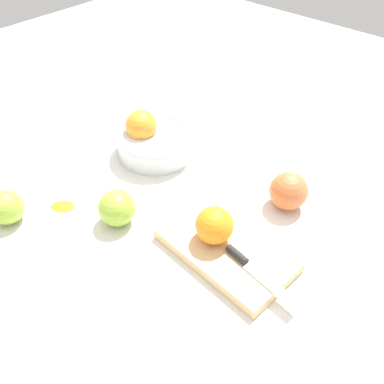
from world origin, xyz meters
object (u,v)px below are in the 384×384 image
at_px(bowl, 153,139).
at_px(apple_front_left, 117,208).
at_px(orange_on_board, 214,225).
at_px(apple_back_right, 289,191).
at_px(knife, 251,267).
at_px(apple_front_left_2, 6,207).
at_px(cutting_board, 226,250).

height_order(bowl, apple_front_left, bowl).
height_order(orange_on_board, apple_back_right, orange_on_board).
relative_size(knife, apple_front_left_2, 2.24).
bearing_deg(apple_front_left, bowl, 118.36).
xyz_separation_m(cutting_board, apple_back_right, (0.01, 0.19, 0.03)).
distance_m(cutting_board, knife, 0.07).
xyz_separation_m(orange_on_board, knife, (0.09, -0.01, -0.03)).
distance_m(cutting_board, orange_on_board, 0.05).
relative_size(bowl, knife, 1.22).
xyz_separation_m(cutting_board, knife, (0.06, -0.01, 0.02)).
distance_m(bowl, orange_on_board, 0.32).
xyz_separation_m(cutting_board, orange_on_board, (-0.03, -0.00, 0.05)).
bearing_deg(apple_front_left, apple_back_right, 49.67).
distance_m(knife, apple_front_left, 0.28).
xyz_separation_m(bowl, cutting_board, (0.32, -0.13, -0.03)).
relative_size(bowl, apple_back_right, 2.39).
bearing_deg(knife, cutting_board, 168.31).
bearing_deg(apple_front_left, orange_on_board, 22.41).
xyz_separation_m(orange_on_board, apple_front_left_2, (-0.35, -0.22, -0.02)).
height_order(cutting_board, apple_back_right, apple_back_right).
bearing_deg(orange_on_board, apple_front_left, -157.59).
bearing_deg(bowl, apple_front_left, -61.64).
height_order(cutting_board, apple_front_left_2, apple_front_left_2).
height_order(bowl, apple_back_right, bowl).
height_order(bowl, apple_front_left_2, bowl).
height_order(knife, apple_front_left_2, apple_front_left_2).
relative_size(bowl, cutting_board, 0.77).
bearing_deg(apple_front_left_2, apple_front_left, 41.03).
relative_size(orange_on_board, apple_front_left_2, 1.00).
bearing_deg(bowl, apple_front_left_2, -98.51).
bearing_deg(apple_back_right, apple_front_left_2, -133.67).
relative_size(bowl, apple_front_left, 2.58).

